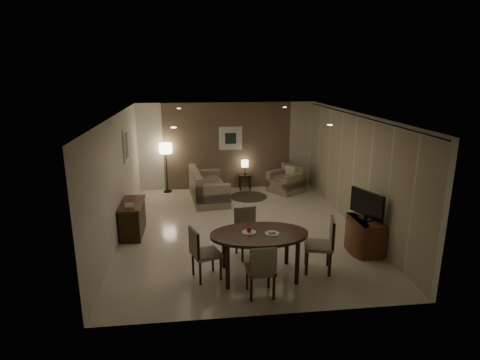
{
  "coord_description": "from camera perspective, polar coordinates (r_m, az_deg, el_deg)",
  "views": [
    {
      "loc": [
        -1.09,
        -8.81,
        3.65
      ],
      "look_at": [
        0.0,
        0.2,
        1.15
      ],
      "focal_mm": 30.0,
      "sensor_mm": 36.0,
      "label": 1
    }
  ],
  "objects": [
    {
      "name": "flat_tv",
      "position": [
        8.51,
        17.59,
        -3.35
      ],
      "size": [
        0.36,
        0.85,
        0.6
      ],
      "primitive_type": null,
      "rotation": [
        0.0,
        0.0,
        0.35
      ],
      "color": "black",
      "rests_on": "tv_cabinet"
    },
    {
      "name": "floor_lamp",
      "position": [
        12.43,
        -10.39,
        1.69
      ],
      "size": [
        0.38,
        0.38,
        1.52
      ],
      "primitive_type": null,
      "color": "#FFE5B7",
      "rests_on": "floor"
    },
    {
      "name": "tv_cabinet",
      "position": [
        8.75,
        17.35,
        -7.5
      ],
      "size": [
        0.48,
        0.9,
        0.7
      ],
      "primitive_type": null,
      "color": "brown",
      "rests_on": "floor"
    },
    {
      "name": "chair_right",
      "position": [
        7.66,
        11.08,
        -9.05
      ],
      "size": [
        0.61,
        0.61,
        1.03
      ],
      "primitive_type": null,
      "rotation": [
        0.0,
        0.0,
        -1.83
      ],
      "color": "gray",
      "rests_on": "floor"
    },
    {
      "name": "round_rug",
      "position": [
        11.94,
        1.2,
        -2.37
      ],
      "size": [
        1.1,
        1.1,
        0.01
      ],
      "primitive_type": "cylinder",
      "color": "#3C3321",
      "rests_on": "floor"
    },
    {
      "name": "art_back_frame",
      "position": [
        12.5,
        -1.35,
        5.95
      ],
      "size": [
        0.72,
        0.03,
        0.72
      ],
      "primitive_type": "cube",
      "color": "silver",
      "rests_on": "wall_back"
    },
    {
      "name": "chair_left",
      "position": [
        7.31,
        -4.8,
        -10.3
      ],
      "size": [
        0.59,
        0.59,
        0.97
      ],
      "primitive_type": null,
      "rotation": [
        0.0,
        0.0,
        1.89
      ],
      "color": "gray",
      "rests_on": "floor"
    },
    {
      "name": "downlight_fl",
      "position": [
        10.66,
        -8.67,
        10.03
      ],
      "size": [
        0.1,
        0.1,
        0.01
      ],
      "primitive_type": "cylinder",
      "color": "white",
      "rests_on": "ceiling"
    },
    {
      "name": "armchair",
      "position": [
        12.4,
        6.54,
        0.12
      ],
      "size": [
        1.21,
        1.22,
        0.81
      ],
      "primitive_type": null,
      "rotation": [
        0.0,
        0.0,
        -1.01
      ],
      "color": "gray",
      "rests_on": "floor"
    },
    {
      "name": "downlight_fr",
      "position": [
        10.94,
        6.38,
        10.24
      ],
      "size": [
        0.1,
        0.1,
        0.01
      ],
      "primitive_type": "cylinder",
      "color": "white",
      "rests_on": "ceiling"
    },
    {
      "name": "console_desk",
      "position": [
        9.5,
        -14.99,
        -5.31
      ],
      "size": [
        0.48,
        1.2,
        0.75
      ],
      "primitive_type": null,
      "color": "#412815",
      "rests_on": "floor"
    },
    {
      "name": "napkin",
      "position": [
        7.21,
        4.58,
        -7.41
      ],
      "size": [
        0.12,
        0.08,
        0.03
      ],
      "primitive_type": "cube",
      "color": "white",
      "rests_on": "plate_b"
    },
    {
      "name": "plate_b",
      "position": [
        7.22,
        4.58,
        -7.58
      ],
      "size": [
        0.26,
        0.26,
        0.02
      ],
      "primitive_type": "cylinder",
      "color": "white",
      "rests_on": "dining_table"
    },
    {
      "name": "taupe_accent",
      "position": [
        12.56,
        -1.81,
        4.83
      ],
      "size": [
        3.96,
        0.03,
        2.7
      ],
      "primitive_type": "cube",
      "color": "brown",
      "rests_on": "wall_back"
    },
    {
      "name": "room_shell",
      "position": [
        9.56,
        -0.14,
        1.47
      ],
      "size": [
        5.5,
        7.0,
        2.7
      ],
      "color": "beige",
      "rests_on": "ground"
    },
    {
      "name": "sofa",
      "position": [
        11.57,
        -4.49,
        -0.75
      ],
      "size": [
        1.97,
        1.12,
        0.89
      ],
      "primitive_type": null,
      "rotation": [
        0.0,
        0.0,
        1.67
      ],
      "color": "gray",
      "rests_on": "floor"
    },
    {
      "name": "side_table",
      "position": [
        12.64,
        0.7,
        -0.25
      ],
      "size": [
        0.38,
        0.38,
        0.48
      ],
      "primitive_type": null,
      "color": "black",
      "rests_on": "floor"
    },
    {
      "name": "art_left_frame",
      "position": [
        10.3,
        -15.95,
        4.74
      ],
      "size": [
        0.03,
        0.6,
        0.8
      ],
      "primitive_type": "cube",
      "color": "silver",
      "rests_on": "wall_left"
    },
    {
      "name": "curtain_wall",
      "position": [
        9.86,
        15.8,
        1.14
      ],
      "size": [
        0.08,
        6.7,
        2.58
      ],
      "primitive_type": null,
      "color": "#B9AF90",
      "rests_on": "wall_right"
    },
    {
      "name": "dining_table",
      "position": [
        7.4,
        2.73,
        -10.54
      ],
      "size": [
        1.77,
        1.11,
        0.83
      ],
      "primitive_type": null,
      "color": "#412815",
      "rests_on": "floor"
    },
    {
      "name": "art_back_canvas",
      "position": [
        12.48,
        -1.34,
        5.94
      ],
      "size": [
        0.34,
        0.01,
        0.34
      ],
      "primitive_type": "cube",
      "color": "black",
      "rests_on": "wall_back"
    },
    {
      "name": "downlight_nl",
      "position": [
        7.08,
        -9.41,
        7.37
      ],
      "size": [
        0.1,
        0.1,
        0.01
      ],
      "primitive_type": "cylinder",
      "color": "white",
      "rests_on": "ceiling"
    },
    {
      "name": "telephone",
      "position": [
        9.08,
        -15.42,
        -3.46
      ],
      "size": [
        0.2,
        0.14,
        0.09
      ],
      "primitive_type": null,
      "color": "white",
      "rests_on": "console_desk"
    },
    {
      "name": "chair_far",
      "position": [
        8.08,
        1.23,
        -7.63
      ],
      "size": [
        0.56,
        0.56,
        0.98
      ],
      "primitive_type": null,
      "rotation": [
        0.0,
        0.0,
        0.2
      ],
      "color": "gray",
      "rests_on": "floor"
    },
    {
      "name": "table_lamp",
      "position": [
        12.51,
        0.7,
        1.92
      ],
      "size": [
        0.22,
        0.22,
        0.5
      ],
      "primitive_type": null,
      "color": "#FFEAC1",
      "rests_on": "side_table"
    },
    {
      "name": "curtain_rod",
      "position": [
        9.64,
        16.37,
        8.77
      ],
      "size": [
        0.03,
        6.8,
        0.03
      ],
      "primitive_type": "cylinder",
      "rotation": [
        1.57,
        0.0,
        0.0
      ],
      "color": "black",
      "rests_on": "wall_right"
    },
    {
      "name": "plate_a",
      "position": [
        7.24,
        1.29,
        -7.45
      ],
      "size": [
        0.26,
        0.26,
        0.02
      ],
      "primitive_type": "cylinder",
      "color": "white",
      "rests_on": "dining_table"
    },
    {
      "name": "chair_near",
      "position": [
        6.79,
        2.92,
        -12.53
      ],
      "size": [
        0.47,
        0.47,
        0.94
      ],
      "primitive_type": null,
      "rotation": [
        0.0,
        0.0,
        3.18
      ],
      "color": "gray",
      "rests_on": "floor"
    },
    {
      "name": "downlight_nr",
      "position": [
        7.5,
        12.66,
        7.64
      ],
      "size": [
        0.1,
        0.1,
        0.01
      ],
      "primitive_type": "cylinder",
      "color": "white",
      "rests_on": "ceiling"
    },
    {
      "name": "fruit_apple",
      "position": [
        7.22,
        1.29,
        -7.06
      ],
      "size": [
        0.09,
        0.09,
        0.09
      ],
      "primitive_type": "sphere",
      "color": "#B9153D",
      "rests_on": "plate_a"
    },
    {
      "name": "art_left_canvas",
      "position": [
        10.3,
        -15.86,
        4.74
      ],
      "size": [
        0.01,
        0.46,
        0.64
      ],
      "primitive_type": "cube",
      "color": "gray",
      "rests_on": "wall_left"
    }
  ]
}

